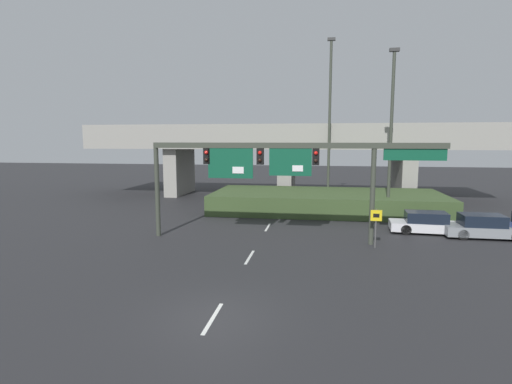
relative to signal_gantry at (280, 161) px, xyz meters
The scene contains 10 objects.
ground_plane 11.45m from the signal_gantry, 96.40° to the right, with size 160.00×160.00×0.00m, color #262628.
lane_markings 5.95m from the signal_gantry, 108.52° to the left, with size 0.14×30.62×0.01m.
signal_gantry is the anchor object (origin of this frame).
speed_limit_sign 6.32m from the signal_gantry, ahead, with size 0.60×0.11×2.17m.
highway_light_pole_near 15.25m from the signal_gantry, 78.25° to the left, with size 0.70×0.36×14.91m.
highway_light_pole_far 11.37m from the signal_gantry, 48.34° to the left, with size 0.70×0.36×12.52m.
overpass_bridge 18.76m from the signal_gantry, 93.56° to the left, with size 41.34×7.61×7.43m.
grass_embankment 11.57m from the signal_gantry, 74.80° to the left, with size 18.72×8.12×1.57m.
parked_sedan_near_right 10.56m from the signal_gantry, 20.58° to the left, with size 4.85×2.04×1.37m.
parked_sedan_mid_right 13.07m from the signal_gantry, 12.41° to the left, with size 4.68×1.81×1.43m.
Camera 1 is at (3.44, -12.52, 5.91)m, focal length 28.00 mm.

